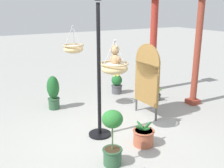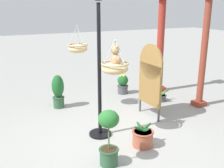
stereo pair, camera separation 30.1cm
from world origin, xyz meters
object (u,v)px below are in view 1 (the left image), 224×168
at_px(hanging_basket_left_high, 73,48).
at_px(greenhouse_pillar_right, 197,54).
at_px(hanging_basket_with_teddy, 115,68).
at_px(potted_plant_trailing_ivy, 143,136).
at_px(greenhouse_pillar_left, 153,47).
at_px(potted_plant_conical_shrub, 155,96).
at_px(display_sign_board, 147,75).
at_px(potted_plant_fern_front, 53,92).
at_px(potted_plant_tall_leafy, 112,137).
at_px(teddy_bear, 116,58).
at_px(potted_plant_bushy_green, 117,84).
at_px(display_pole_central, 99,96).

height_order(hanging_basket_left_high, greenhouse_pillar_right, greenhouse_pillar_right).
distance_m(hanging_basket_with_teddy, potted_plant_trailing_ivy, 1.37).
xyz_separation_m(greenhouse_pillar_left, potted_plant_conical_shrub, (0.77, -0.45, -1.20)).
bearing_deg(display_sign_board, potted_plant_fern_front, -129.62).
xyz_separation_m(greenhouse_pillar_right, potted_plant_tall_leafy, (1.39, -3.19, -0.84)).
bearing_deg(hanging_basket_with_teddy, greenhouse_pillar_right, 101.34).
bearing_deg(potted_plant_tall_leafy, potted_plant_trailing_ivy, 108.45).
xyz_separation_m(teddy_bear, potted_plant_fern_front, (-1.96, -0.64, -1.14)).
bearing_deg(potted_plant_trailing_ivy, potted_plant_conical_shrub, 137.08).
relative_size(potted_plant_fern_front, display_sign_board, 0.50).
bearing_deg(potted_plant_conical_shrub, potted_plant_fern_front, -105.37).
relative_size(greenhouse_pillar_left, display_sign_board, 1.63).
height_order(greenhouse_pillar_right, potted_plant_bushy_green, greenhouse_pillar_right).
distance_m(greenhouse_pillar_right, potted_plant_bushy_green, 2.40).
bearing_deg(potted_plant_fern_front, teddy_bear, 18.13).
height_order(potted_plant_bushy_green, potted_plant_trailing_ivy, potted_plant_bushy_green).
bearing_deg(display_sign_board, greenhouse_pillar_right, 90.98).
bearing_deg(potted_plant_bushy_green, potted_plant_tall_leafy, -31.14).
xyz_separation_m(potted_plant_bushy_green, potted_plant_trailing_ivy, (2.83, -1.07, -0.11)).
height_order(hanging_basket_left_high, potted_plant_bushy_green, hanging_basket_left_high).
bearing_deg(greenhouse_pillar_left, hanging_basket_left_high, -81.00).
bearing_deg(potted_plant_fern_front, potted_plant_conical_shrub, 74.63).
height_order(greenhouse_pillar_left, greenhouse_pillar_right, greenhouse_pillar_right).
distance_m(display_pole_central, potted_plant_fern_front, 1.89).
distance_m(hanging_basket_left_high, potted_plant_bushy_green, 2.08).
distance_m(teddy_bear, greenhouse_pillar_right, 2.72).
xyz_separation_m(hanging_basket_with_teddy, potted_plant_conical_shrub, (-1.24, 1.99, -1.27)).
bearing_deg(greenhouse_pillar_right, display_sign_board, -89.02).
relative_size(hanging_basket_with_teddy, display_sign_board, 0.37).
height_order(display_pole_central, potted_plant_conical_shrub, display_pole_central).
distance_m(potted_plant_conical_shrub, potted_plant_trailing_ivy, 2.50).
bearing_deg(display_pole_central, greenhouse_pillar_right, 97.52).
xyz_separation_m(hanging_basket_with_teddy, greenhouse_pillar_right, (-0.54, 2.67, -0.06)).
height_order(hanging_basket_with_teddy, potted_plant_fern_front, hanging_basket_with_teddy).
height_order(greenhouse_pillar_right, potted_plant_tall_leafy, greenhouse_pillar_right).
xyz_separation_m(greenhouse_pillar_left, potted_plant_tall_leafy, (2.87, -2.96, -0.83)).
bearing_deg(teddy_bear, display_pole_central, -118.93).
distance_m(hanging_basket_with_teddy, greenhouse_pillar_right, 2.73).
bearing_deg(hanging_basket_with_teddy, display_sign_board, 114.26).
height_order(teddy_bear, potted_plant_fern_front, teddy_bear).
relative_size(potted_plant_fern_front, potted_plant_tall_leafy, 0.90).
relative_size(greenhouse_pillar_left, greenhouse_pillar_right, 1.00).
height_order(greenhouse_pillar_left, potted_plant_bushy_green, greenhouse_pillar_left).
relative_size(display_pole_central, potted_plant_tall_leafy, 2.75).
distance_m(teddy_bear, hanging_basket_left_high, 1.61).
xyz_separation_m(teddy_bear, greenhouse_pillar_right, (-0.54, 2.65, -0.24)).
bearing_deg(greenhouse_pillar_right, hanging_basket_with_teddy, -78.66).
relative_size(hanging_basket_left_high, display_sign_board, 0.37).
bearing_deg(greenhouse_pillar_right, display_pole_central, -82.48).
height_order(potted_plant_fern_front, display_sign_board, display_sign_board).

